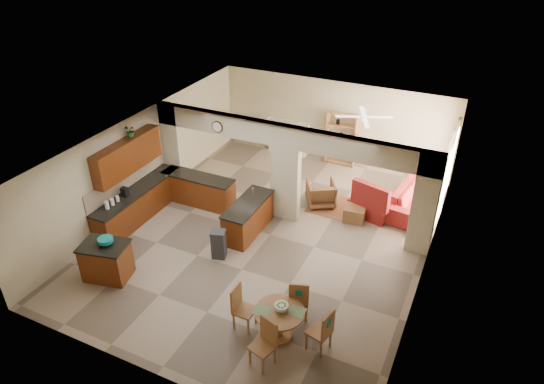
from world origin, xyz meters
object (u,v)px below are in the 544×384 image
at_px(sofa, 418,197).
at_px(armchair, 321,193).
at_px(kitchen_island, 107,261).
at_px(dining_table, 279,319).

relative_size(sofa, armchair, 3.21).
relative_size(kitchen_island, dining_table, 1.19).
height_order(dining_table, armchair, armchair).
distance_m(dining_table, armchair, 5.29).
distance_m(kitchen_island, dining_table, 4.46).
bearing_deg(sofa, armchair, 118.47).
bearing_deg(sofa, kitchen_island, 143.27).
relative_size(dining_table, sofa, 0.39).
xyz_separation_m(sofa, armchair, (-2.62, -1.00, -0.01)).
bearing_deg(dining_table, kitchen_island, -179.67).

